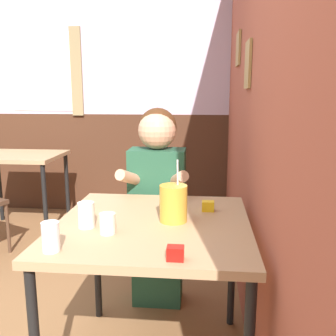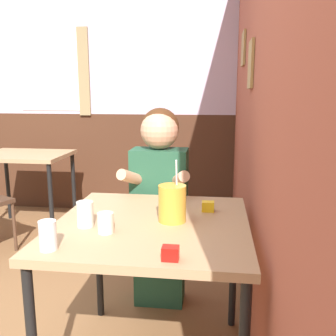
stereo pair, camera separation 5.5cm
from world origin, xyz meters
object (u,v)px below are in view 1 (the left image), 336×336
at_px(main_table, 153,237).
at_px(cocktail_pitcher, 173,203).
at_px(background_table, 18,164).
at_px(person_seated, 157,200).

xyz_separation_m(main_table, cocktail_pitcher, (0.09, 0.02, 0.16)).
height_order(background_table, cocktail_pitcher, cocktail_pitcher).
distance_m(main_table, background_table, 2.32).
relative_size(main_table, cocktail_pitcher, 3.13).
bearing_deg(cocktail_pitcher, person_seated, 104.07).
xyz_separation_m(person_seated, cocktail_pitcher, (0.15, -0.60, 0.16)).
bearing_deg(person_seated, cocktail_pitcher, -75.93).
relative_size(background_table, cocktail_pitcher, 2.83).
xyz_separation_m(main_table, person_seated, (-0.06, 0.62, -0.01)).
distance_m(main_table, cocktail_pitcher, 0.18).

